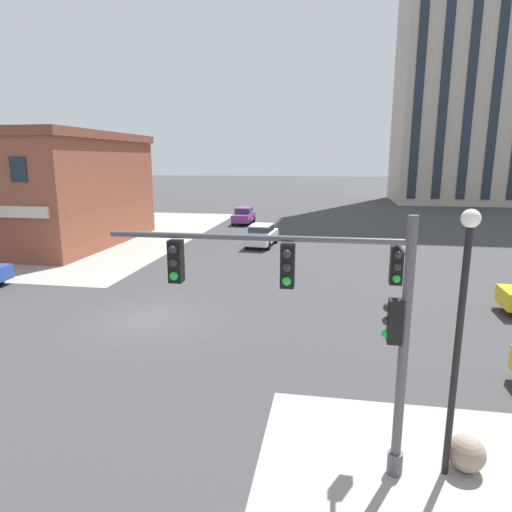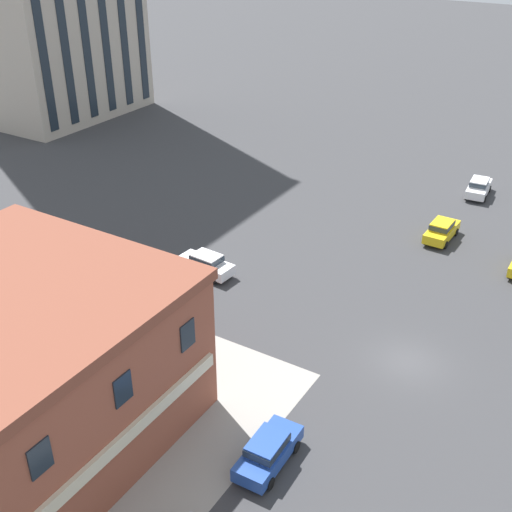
% 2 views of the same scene
% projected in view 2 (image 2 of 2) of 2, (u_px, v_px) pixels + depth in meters
% --- Properties ---
extents(ground_plane, '(320.00, 320.00, 0.00)m').
position_uv_depth(ground_plane, '(408.00, 361.00, 39.81)').
color(ground_plane, '#38383A').
extents(car_main_northbound_near, '(4.45, 1.99, 1.68)m').
position_uv_depth(car_main_northbound_near, '(268.00, 450.00, 32.18)').
color(car_main_northbound_near, '#23479E').
rests_on(car_main_northbound_near, ground).
extents(car_main_northbound_far, '(4.53, 2.16, 1.68)m').
position_uv_depth(car_main_northbound_far, '(479.00, 187.00, 61.54)').
color(car_main_northbound_far, silver).
rests_on(car_main_northbound_far, ground).
extents(car_main_southbound_near, '(4.44, 1.97, 1.68)m').
position_uv_depth(car_main_southbound_near, '(442.00, 230.00, 53.56)').
color(car_main_southbound_near, gold).
rests_on(car_main_southbound_near, ground).
extents(car_main_southbound_far, '(2.14, 4.52, 1.68)m').
position_uv_depth(car_main_southbound_far, '(206.00, 263.00, 48.63)').
color(car_main_southbound_far, silver).
rests_on(car_main_southbound_far, ground).
extents(car_cross_westbound, '(1.90, 4.40, 1.68)m').
position_uv_depth(car_cross_westbound, '(57.00, 245.00, 51.20)').
color(car_cross_westbound, '#7A3389').
rests_on(car_cross_westbound, ground).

